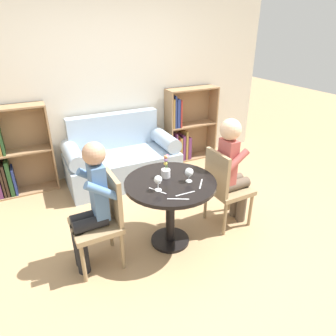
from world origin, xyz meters
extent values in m
plane|color=tan|center=(0.00, 0.00, 0.00)|extent=(16.00, 16.00, 0.00)
cube|color=beige|center=(0.00, 1.99, 1.35)|extent=(5.20, 0.05, 2.70)
cylinder|color=black|center=(0.00, 0.00, 0.70)|extent=(0.88, 0.88, 0.03)
cylinder|color=black|center=(0.00, 0.00, 0.36)|extent=(0.09, 0.09, 0.65)
cylinder|color=black|center=(0.00, 0.00, 0.01)|extent=(0.40, 0.40, 0.03)
cube|color=#9EB2C6|center=(0.00, 1.51, 0.21)|extent=(1.53, 0.80, 0.42)
cube|color=#9EB2C6|center=(0.00, 1.83, 0.67)|extent=(1.31, 0.16, 0.50)
cylinder|color=#9EB2C6|center=(-0.66, 1.51, 0.53)|extent=(0.22, 0.72, 0.22)
cylinder|color=#9EB2C6|center=(0.66, 1.51, 0.53)|extent=(0.22, 0.72, 0.22)
cube|color=#93704C|center=(-1.29, 1.93, 0.59)|extent=(0.84, 0.02, 1.17)
cube|color=#93704C|center=(-0.88, 1.80, 0.59)|extent=(0.02, 0.28, 1.17)
cube|color=#93704C|center=(-1.29, 1.80, 0.01)|extent=(0.80, 0.28, 0.02)
cube|color=#93704C|center=(-1.29, 1.80, 0.59)|extent=(0.80, 0.28, 0.02)
cube|color=#93704C|center=(-1.29, 1.80, 1.16)|extent=(0.80, 0.28, 0.02)
cube|color=#332319|center=(-1.54, 1.79, 0.27)|extent=(0.03, 0.23, 0.50)
cube|color=#332319|center=(-1.51, 1.79, 0.24)|extent=(0.03, 0.23, 0.44)
cube|color=#234723|center=(-1.45, 1.79, 0.26)|extent=(0.05, 0.23, 0.48)
cube|color=navy|center=(-1.41, 1.79, 0.21)|extent=(0.03, 0.23, 0.37)
cube|color=#234723|center=(-1.44, 1.79, 0.79)|extent=(0.03, 0.23, 0.39)
cube|color=#93704C|center=(1.29, 1.93, 0.59)|extent=(0.84, 0.02, 1.17)
cube|color=#93704C|center=(0.88, 1.80, 0.59)|extent=(0.02, 0.28, 1.17)
cube|color=#93704C|center=(1.70, 1.80, 0.59)|extent=(0.02, 0.28, 1.17)
cube|color=#93704C|center=(1.29, 1.80, 0.01)|extent=(0.80, 0.28, 0.02)
cube|color=#93704C|center=(1.29, 1.80, 0.59)|extent=(0.80, 0.28, 0.02)
cube|color=#93704C|center=(1.29, 1.80, 1.16)|extent=(0.80, 0.28, 0.02)
cube|color=#602D5B|center=(0.93, 1.79, 0.24)|extent=(0.05, 0.23, 0.43)
cube|color=#602D5B|center=(0.98, 1.79, 0.26)|extent=(0.03, 0.23, 0.48)
cube|color=maroon|center=(1.02, 1.79, 0.21)|extent=(0.03, 0.23, 0.38)
cube|color=olive|center=(1.06, 1.79, 0.22)|extent=(0.04, 0.23, 0.39)
cube|color=#602D5B|center=(1.11, 1.79, 0.23)|extent=(0.04, 0.23, 0.42)
cube|color=olive|center=(1.16, 1.79, 0.27)|extent=(0.04, 0.23, 0.49)
cube|color=#602D5B|center=(1.22, 1.79, 0.21)|extent=(0.05, 0.23, 0.37)
cube|color=olive|center=(0.92, 1.79, 0.83)|extent=(0.03, 0.23, 0.46)
cube|color=navy|center=(0.95, 1.79, 0.85)|extent=(0.03, 0.23, 0.50)
cube|color=navy|center=(1.00, 1.79, 0.82)|extent=(0.05, 0.23, 0.45)
cube|color=maroon|center=(1.05, 1.79, 0.81)|extent=(0.03, 0.23, 0.43)
cylinder|color=#937A56|center=(-0.92, 0.21, 0.20)|extent=(0.04, 0.04, 0.40)
cylinder|color=#937A56|center=(-0.92, -0.15, 0.20)|extent=(0.04, 0.04, 0.40)
cylinder|color=#937A56|center=(-0.57, 0.21, 0.20)|extent=(0.04, 0.04, 0.40)
cylinder|color=#937A56|center=(-0.56, -0.15, 0.20)|extent=(0.04, 0.04, 0.40)
cube|color=#937A56|center=(-0.74, 0.03, 0.42)|extent=(0.43, 0.43, 0.05)
cube|color=#937A56|center=(-0.55, 0.03, 0.68)|extent=(0.05, 0.38, 0.45)
cylinder|color=#937A56|center=(0.93, -0.15, 0.20)|extent=(0.04, 0.04, 0.40)
cylinder|color=#937A56|center=(0.91, 0.21, 0.20)|extent=(0.04, 0.04, 0.40)
cylinder|color=#937A56|center=(0.57, -0.16, 0.20)|extent=(0.04, 0.04, 0.40)
cylinder|color=#937A56|center=(0.56, 0.20, 0.20)|extent=(0.04, 0.04, 0.40)
cube|color=#937A56|center=(0.74, 0.02, 0.42)|extent=(0.43, 0.43, 0.05)
cube|color=#937A56|center=(0.55, 0.02, 0.68)|extent=(0.05, 0.38, 0.45)
cylinder|color=black|center=(-0.90, 0.08, 0.23)|extent=(0.11, 0.11, 0.45)
cylinder|color=black|center=(-0.90, -0.03, 0.23)|extent=(0.11, 0.11, 0.45)
cylinder|color=black|center=(-0.79, 0.08, 0.50)|extent=(0.30, 0.12, 0.11)
cylinder|color=black|center=(-0.79, -0.03, 0.50)|extent=(0.30, 0.12, 0.11)
cube|color=#4C709E|center=(-0.68, 0.03, 0.77)|extent=(0.12, 0.20, 0.52)
cylinder|color=#4C709E|center=(-0.68, 0.16, 0.84)|extent=(0.29, 0.08, 0.23)
cylinder|color=#4C709E|center=(-0.68, -0.10, 0.84)|extent=(0.29, 0.08, 0.23)
sphere|color=tan|center=(-0.68, 0.03, 1.12)|extent=(0.19, 0.19, 0.19)
cylinder|color=brown|center=(0.90, -0.02, 0.23)|extent=(0.11, 0.11, 0.45)
cylinder|color=brown|center=(0.90, 0.09, 0.23)|extent=(0.11, 0.11, 0.45)
cylinder|color=brown|center=(0.79, -0.03, 0.50)|extent=(0.30, 0.12, 0.11)
cylinder|color=brown|center=(0.79, 0.08, 0.50)|extent=(0.30, 0.12, 0.11)
cube|color=#B2514C|center=(0.68, 0.02, 0.76)|extent=(0.13, 0.20, 0.51)
cylinder|color=#B2514C|center=(0.69, -0.11, 0.83)|extent=(0.29, 0.08, 0.23)
cylinder|color=#B2514C|center=(0.68, 0.16, 0.83)|extent=(0.29, 0.08, 0.23)
sphere|color=beige|center=(0.68, 0.02, 1.13)|extent=(0.22, 0.22, 0.22)
cylinder|color=white|center=(-0.17, -0.10, 0.72)|extent=(0.06, 0.06, 0.00)
cylinder|color=white|center=(-0.17, -0.10, 0.76)|extent=(0.01, 0.01, 0.07)
sphere|color=white|center=(-0.17, -0.10, 0.82)|extent=(0.07, 0.07, 0.07)
sphere|color=maroon|center=(-0.17, -0.10, 0.81)|extent=(0.05, 0.05, 0.05)
cylinder|color=white|center=(0.16, -0.08, 0.72)|extent=(0.06, 0.06, 0.00)
cylinder|color=white|center=(0.16, -0.08, 0.75)|extent=(0.01, 0.01, 0.06)
sphere|color=white|center=(0.16, -0.08, 0.81)|extent=(0.08, 0.08, 0.08)
sphere|color=maroon|center=(0.16, -0.08, 0.80)|extent=(0.06, 0.06, 0.06)
cylinder|color=silver|center=(0.00, 0.10, 0.76)|extent=(0.09, 0.09, 0.08)
cylinder|color=#4C7A42|center=(0.01, 0.10, 0.86)|extent=(0.01, 0.01, 0.13)
sphere|color=silver|center=(0.01, 0.10, 0.93)|extent=(0.04, 0.04, 0.04)
cylinder|color=#4C7A42|center=(0.02, 0.10, 0.87)|extent=(0.00, 0.01, 0.14)
sphere|color=#D16684|center=(0.02, 0.10, 0.93)|extent=(0.04, 0.04, 0.04)
cylinder|color=#4C7A42|center=(0.00, 0.10, 0.86)|extent=(0.01, 0.01, 0.13)
sphere|color=#E07F4C|center=(0.00, 0.10, 0.93)|extent=(0.04, 0.04, 0.04)
cylinder|color=#4C7A42|center=(0.00, 0.10, 0.85)|extent=(0.01, 0.01, 0.10)
sphere|color=#9E70B2|center=(0.00, 0.10, 0.90)|extent=(0.04, 0.04, 0.04)
cylinder|color=#4C7A42|center=(0.00, 0.10, 0.83)|extent=(0.00, 0.01, 0.06)
sphere|color=#EACC4C|center=(0.00, 0.10, 0.86)|extent=(0.04, 0.04, 0.04)
cube|color=silver|center=(0.02, -0.26, 0.72)|extent=(0.19, 0.01, 0.00)
cube|color=silver|center=(0.23, -0.17, 0.72)|extent=(0.13, 0.16, 0.00)
cube|color=silver|center=(-0.18, -0.11, 0.72)|extent=(0.10, 0.17, 0.00)
cube|color=silver|center=(-0.08, -0.31, 0.72)|extent=(0.17, 0.10, 0.00)
camera|label=1|loc=(-1.14, -2.24, 2.08)|focal=32.00mm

